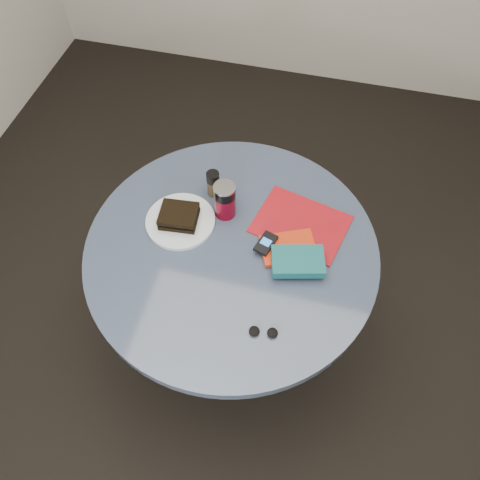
% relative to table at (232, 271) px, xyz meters
% --- Properties ---
extents(ground, '(4.00, 4.00, 0.00)m').
position_rel_table_xyz_m(ground, '(0.00, 0.00, -0.59)').
color(ground, black).
rests_on(ground, ground).
extents(table, '(1.00, 1.00, 0.75)m').
position_rel_table_xyz_m(table, '(0.00, 0.00, 0.00)').
color(table, black).
rests_on(table, ground).
extents(plate, '(0.32, 0.32, 0.02)m').
position_rel_table_xyz_m(plate, '(-0.20, 0.05, 0.17)').
color(plate, white).
rests_on(plate, table).
extents(sandwich, '(0.14, 0.12, 0.05)m').
position_rel_table_xyz_m(sandwich, '(-0.20, 0.05, 0.20)').
color(sandwich, black).
rests_on(sandwich, plate).
extents(soda_can, '(0.09, 0.09, 0.14)m').
position_rel_table_xyz_m(soda_can, '(-0.06, 0.13, 0.23)').
color(soda_can, maroon).
rests_on(soda_can, table).
extents(pepper_grinder, '(0.06, 0.06, 0.11)m').
position_rel_table_xyz_m(pepper_grinder, '(-0.12, 0.21, 0.22)').
color(pepper_grinder, '#3D2F1A').
rests_on(pepper_grinder, table).
extents(magazine, '(0.36, 0.30, 0.01)m').
position_rel_table_xyz_m(magazine, '(0.21, 0.15, 0.17)').
color(magazine, maroon).
rests_on(magazine, table).
extents(red_book, '(0.21, 0.18, 0.02)m').
position_rel_table_xyz_m(red_book, '(0.19, 0.03, 0.18)').
color(red_book, red).
rests_on(red_book, magazine).
extents(novel, '(0.19, 0.15, 0.03)m').
position_rel_table_xyz_m(novel, '(0.23, -0.03, 0.20)').
color(novel, '#13545B').
rests_on(novel, red_book).
extents(mp3_player, '(0.07, 0.10, 0.02)m').
position_rel_table_xyz_m(mp3_player, '(0.11, 0.02, 0.19)').
color(mp3_player, black).
rests_on(mp3_player, red_book).
extents(headphones, '(0.09, 0.05, 0.02)m').
position_rel_table_xyz_m(headphones, '(0.17, -0.28, 0.17)').
color(headphones, black).
rests_on(headphones, table).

